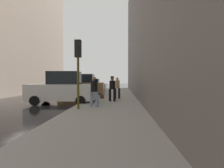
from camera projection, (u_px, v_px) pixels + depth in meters
ground_plane at (26, 103)px, 12.40m from camera, size 120.00×120.00×0.00m
sidewalk at (110, 103)px, 12.08m from camera, size 4.00×40.00×0.15m
parked_white_van at (62, 89)px, 12.18m from camera, size 4.66×2.19×2.25m
parked_bronze_suv at (82, 86)px, 18.35m from camera, size 4.62×2.10×2.25m
parked_silver_sedan at (91, 86)px, 23.49m from camera, size 4.21×2.08×1.79m
fire_hydrant at (95, 93)px, 15.11m from camera, size 0.42×0.22×0.70m
traffic_light at (78, 59)px, 9.08m from camera, size 0.32×0.32×3.60m
pedestrian_with_fedora at (112, 87)px, 12.46m from camera, size 0.50×0.40×1.78m
pedestrian_in_jeans at (94, 90)px, 10.01m from camera, size 0.51×0.43×1.71m
pedestrian_in_tan_coat at (117, 87)px, 14.06m from camera, size 0.52×0.45×1.71m
duffel_bag at (102, 97)px, 14.33m from camera, size 0.32×0.44×0.28m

